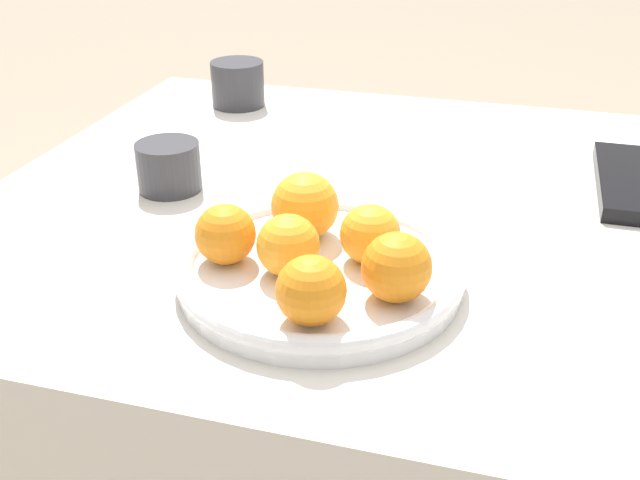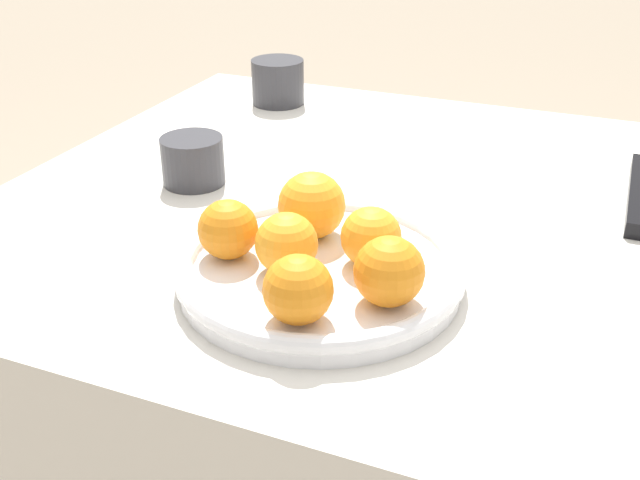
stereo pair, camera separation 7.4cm
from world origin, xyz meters
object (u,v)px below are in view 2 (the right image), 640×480
(cup_0, at_px, (278,82))
(orange_4, at_px, (287,244))
(orange_1, at_px, (371,237))
(orange_3, at_px, (312,205))
(orange_5, at_px, (389,272))
(orange_2, at_px, (298,290))
(cup_1, at_px, (193,161))
(orange_0, at_px, (228,229))
(fruit_platter, at_px, (320,270))

(cup_0, bearing_deg, orange_4, -64.17)
(orange_1, relative_size, orange_3, 0.84)
(orange_3, relative_size, orange_5, 1.10)
(orange_1, bearing_deg, orange_2, -102.57)
(orange_5, bearing_deg, orange_2, -138.32)
(orange_1, distance_m, orange_2, 0.12)
(orange_1, height_order, orange_2, orange_2)
(orange_2, distance_m, cup_1, 0.39)
(orange_5, bearing_deg, orange_4, 171.52)
(orange_0, relative_size, cup_0, 0.69)
(orange_3, bearing_deg, fruit_platter, -59.96)
(orange_3, bearing_deg, cup_1, 151.42)
(fruit_platter, height_order, orange_1, orange_1)
(orange_5, height_order, cup_1, orange_5)
(fruit_platter, bearing_deg, orange_5, -25.83)
(orange_1, height_order, orange_4, orange_4)
(orange_4, xyz_separation_m, cup_0, (-0.27, 0.55, -0.02))
(fruit_platter, distance_m, orange_0, 0.10)
(fruit_platter, relative_size, orange_3, 4.05)
(fruit_platter, distance_m, cup_1, 0.31)
(cup_0, height_order, cup_1, cup_0)
(fruit_platter, distance_m, orange_3, 0.08)
(orange_0, distance_m, orange_4, 0.07)
(fruit_platter, height_order, cup_1, cup_1)
(orange_1, xyz_separation_m, orange_2, (-0.03, -0.12, 0.00))
(orange_1, bearing_deg, orange_3, 156.11)
(orange_2, bearing_deg, cup_0, 116.48)
(orange_1, bearing_deg, cup_0, 123.76)
(cup_0, distance_m, cup_1, 0.36)
(fruit_platter, xyz_separation_m, orange_0, (-0.09, -0.02, 0.04))
(fruit_platter, distance_m, orange_5, 0.10)
(orange_5, bearing_deg, orange_3, 140.32)
(orange_5, relative_size, cup_1, 0.81)
(orange_3, distance_m, orange_5, 0.15)
(orange_0, height_order, cup_1, orange_0)
(orange_1, height_order, cup_0, orange_1)
(orange_0, distance_m, orange_5, 0.18)
(fruit_platter, xyz_separation_m, orange_1, (0.05, 0.02, 0.04))
(orange_1, xyz_separation_m, cup_0, (-0.34, 0.51, -0.01))
(fruit_platter, distance_m, orange_1, 0.06)
(fruit_platter, height_order, orange_0, orange_0)
(fruit_platter, height_order, orange_5, orange_5)
(cup_0, bearing_deg, orange_5, -56.47)
(fruit_platter, xyz_separation_m, orange_4, (-0.03, -0.02, 0.04))
(orange_5, height_order, cup_0, orange_5)
(orange_2, distance_m, cup_0, 0.70)
(orange_2, xyz_separation_m, orange_3, (-0.05, 0.15, 0.00))
(orange_5, distance_m, cup_1, 0.40)
(orange_4, xyz_separation_m, orange_5, (0.11, -0.02, 0.00))
(fruit_platter, relative_size, orange_1, 4.80)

